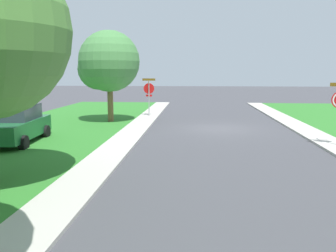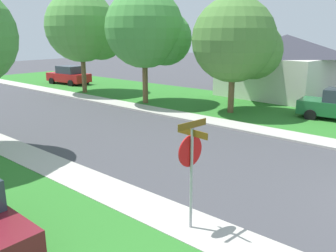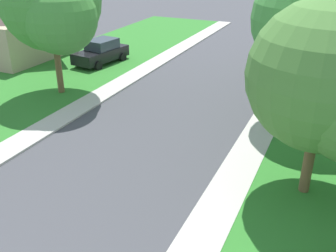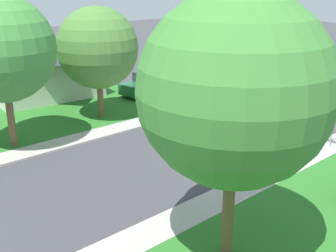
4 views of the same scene
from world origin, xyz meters
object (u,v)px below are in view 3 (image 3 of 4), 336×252
tree_corner_large (332,84)px  tree_across_left (316,24)px  house_left_setback (2,24)px  tree_sidewalk_far (53,4)px  car_black_driveway_right (101,52)px  tree_sidewalk_near (328,0)px

tree_corner_large → tree_across_left: size_ratio=0.89×
house_left_setback → tree_corner_large: bearing=-22.2°
tree_corner_large → tree_sidewalk_far: bearing=162.5°
house_left_setback → car_black_driveway_right: bearing=7.7°
tree_sidewalk_far → house_left_setback: tree_sidewalk_far is taller
car_black_driveway_right → tree_sidewalk_far: bearing=-76.6°
house_left_setback → tree_sidewalk_far: bearing=-28.7°
tree_corner_large → tree_sidewalk_far: (-14.17, 4.46, 0.92)m
tree_across_left → house_left_setback: 23.01m
car_black_driveway_right → tree_across_left: bearing=-18.3°
tree_across_left → house_left_setback: (-22.57, 3.72, -2.45)m
tree_sidewalk_near → house_left_setback: size_ratio=0.87×
car_black_driveway_right → tree_sidewalk_far: (1.50, -6.31, 4.20)m
car_black_driveway_right → house_left_setback: 8.26m
tree_sidewalk_near → tree_corner_large: (1.16, -12.72, -0.85)m
tree_sidewalk_near → tree_across_left: tree_sidewalk_near is taller
tree_sidewalk_near → tree_sidewalk_far: bearing=-147.6°
tree_sidewalk_near → house_left_setback: 22.91m
car_black_driveway_right → tree_sidewalk_near: (14.51, 1.94, 4.14)m
tree_sidewalk_near → tree_across_left: 6.75m
tree_sidewalk_near → tree_corner_large: 12.80m
tree_across_left → tree_sidewalk_far: 13.12m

